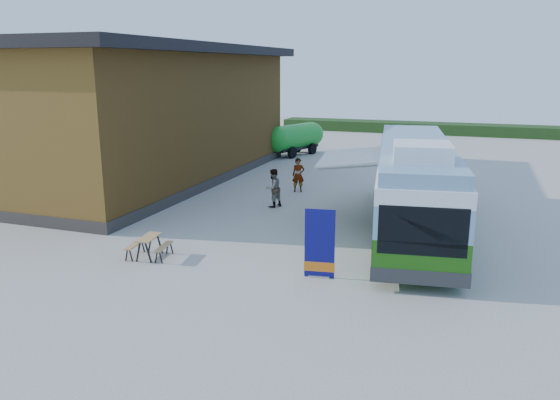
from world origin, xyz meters
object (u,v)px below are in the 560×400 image
at_px(person_a, 298,175).
at_px(person_b, 273,188).
at_px(bus, 414,183).
at_px(banner, 320,250).
at_px(slurry_tanker, 295,137).
at_px(picnic_table, 149,242).

bearing_deg(person_a, person_b, -115.38).
height_order(bus, person_a, bus).
bearing_deg(banner, slurry_tanker, 101.56).
xyz_separation_m(bus, person_a, (-6.34, 5.08, -1.05)).
bearing_deg(person_a, slurry_tanker, 85.72).
relative_size(picnic_table, person_b, 0.82).
height_order(person_a, slurry_tanker, slurry_tanker).
xyz_separation_m(bus, person_b, (-6.47, 1.66, -1.04)).
bearing_deg(banner, bus, 62.29).
bearing_deg(picnic_table, slurry_tanker, 86.41).
distance_m(person_a, slurry_tanker, 11.95).
distance_m(bus, banner, 6.45).
relative_size(bus, picnic_table, 9.17).
bearing_deg(person_b, slurry_tanker, -138.89).
xyz_separation_m(banner, picnic_table, (-5.94, -0.20, -0.34)).
relative_size(bus, slurry_tanker, 2.30).
relative_size(picnic_table, person_a, 0.83).
height_order(banner, picnic_table, banner).
distance_m(banner, person_b, 8.82).
bearing_deg(slurry_tanker, person_b, -55.78).
bearing_deg(person_b, person_a, -155.33).
bearing_deg(bus, slurry_tanker, 113.61).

